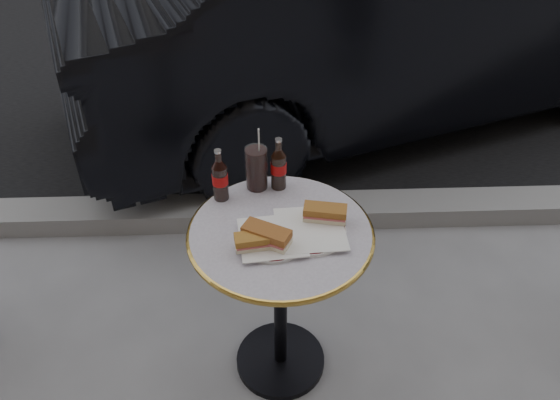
{
  "coord_description": "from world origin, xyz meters",
  "views": [
    {
      "loc": [
        -0.05,
        -1.33,
        1.94
      ],
      "look_at": [
        0.0,
        0.05,
        0.82
      ],
      "focal_mm": 35.0,
      "sensor_mm": 36.0,
      "label": 1
    }
  ],
  "objects_px": {
    "plate_right": "(310,231)",
    "parked_car": "(401,9)",
    "bistro_table": "(281,303)",
    "plate_left": "(272,239)",
    "cola_bottle_right": "(279,163)",
    "cola_bottle_left": "(220,175)",
    "cola_glass": "(257,168)"
  },
  "relations": [
    {
      "from": "cola_glass",
      "to": "parked_car",
      "type": "height_order",
      "value": "parked_car"
    },
    {
      "from": "bistro_table",
      "to": "plate_left",
      "type": "distance_m",
      "value": 0.38
    },
    {
      "from": "plate_right",
      "to": "cola_bottle_left",
      "type": "relative_size",
      "value": 1.17
    },
    {
      "from": "bistro_table",
      "to": "parked_car",
      "type": "xyz_separation_m",
      "value": [
        0.85,
        2.12,
        0.34
      ]
    },
    {
      "from": "plate_left",
      "to": "plate_right",
      "type": "height_order",
      "value": "same"
    },
    {
      "from": "cola_bottle_right",
      "to": "cola_glass",
      "type": "xyz_separation_m",
      "value": [
        -0.08,
        0.0,
        -0.02
      ]
    },
    {
      "from": "bistro_table",
      "to": "plate_left",
      "type": "bearing_deg",
      "value": -121.47
    },
    {
      "from": "cola_glass",
      "to": "bistro_table",
      "type": "bearing_deg",
      "value": -72.4
    },
    {
      "from": "plate_right",
      "to": "cola_bottle_right",
      "type": "distance_m",
      "value": 0.28
    },
    {
      "from": "plate_left",
      "to": "plate_right",
      "type": "distance_m",
      "value": 0.13
    },
    {
      "from": "cola_glass",
      "to": "plate_right",
      "type": "bearing_deg",
      "value": -55.84
    },
    {
      "from": "cola_bottle_left",
      "to": "cola_glass",
      "type": "height_order",
      "value": "cola_bottle_left"
    },
    {
      "from": "cola_bottle_left",
      "to": "parked_car",
      "type": "bearing_deg",
      "value": 61.42
    },
    {
      "from": "parked_car",
      "to": "plate_right",
      "type": "bearing_deg",
      "value": 140.04
    },
    {
      "from": "plate_right",
      "to": "parked_car",
      "type": "bearing_deg",
      "value": 70.44
    },
    {
      "from": "plate_right",
      "to": "parked_car",
      "type": "relative_size",
      "value": 0.06
    },
    {
      "from": "bistro_table",
      "to": "cola_glass",
      "type": "xyz_separation_m",
      "value": [
        -0.08,
        0.24,
        0.45
      ]
    },
    {
      "from": "cola_bottle_left",
      "to": "cola_bottle_right",
      "type": "relative_size",
      "value": 0.99
    },
    {
      "from": "plate_left",
      "to": "bistro_table",
      "type": "bearing_deg",
      "value": 58.53
    },
    {
      "from": "parked_car",
      "to": "cola_bottle_left",
      "type": "bearing_deg",
      "value": 131.01
    },
    {
      "from": "parked_car",
      "to": "plate_left",
      "type": "bearing_deg",
      "value": 137.41
    },
    {
      "from": "cola_glass",
      "to": "cola_bottle_right",
      "type": "bearing_deg",
      "value": -2.65
    },
    {
      "from": "plate_right",
      "to": "cola_bottle_left",
      "type": "height_order",
      "value": "cola_bottle_left"
    },
    {
      "from": "cola_bottle_left",
      "to": "plate_left",
      "type": "bearing_deg",
      "value": -52.73
    },
    {
      "from": "cola_bottle_right",
      "to": "cola_glass",
      "type": "relative_size",
      "value": 1.25
    },
    {
      "from": "plate_right",
      "to": "cola_glass",
      "type": "distance_m",
      "value": 0.32
    },
    {
      "from": "bistro_table",
      "to": "cola_bottle_left",
      "type": "bearing_deg",
      "value": 138.42
    },
    {
      "from": "bistro_table",
      "to": "parked_car",
      "type": "relative_size",
      "value": 0.17
    },
    {
      "from": "bistro_table",
      "to": "plate_right",
      "type": "relative_size",
      "value": 3.1
    },
    {
      "from": "plate_left",
      "to": "cola_bottle_right",
      "type": "distance_m",
      "value": 0.3
    },
    {
      "from": "plate_right",
      "to": "cola_bottle_left",
      "type": "xyz_separation_m",
      "value": [
        -0.3,
        0.19,
        0.09
      ]
    },
    {
      "from": "plate_left",
      "to": "cola_bottle_right",
      "type": "relative_size",
      "value": 1.07
    }
  ]
}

